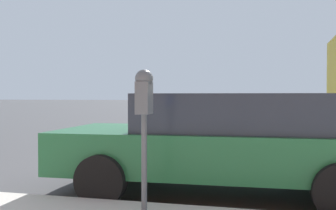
% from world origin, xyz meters
% --- Properties ---
extents(ground_plane, '(220.00, 220.00, 0.00)m').
position_xyz_m(ground_plane, '(0.00, 0.00, 0.00)').
color(ground_plane, '#424244').
extents(parking_meter, '(0.21, 0.19, 1.51)m').
position_xyz_m(parking_meter, '(-2.63, 0.86, 1.28)').
color(parking_meter, '#4C5156').
rests_on(parking_meter, sidewalk).
extents(car_green, '(2.22, 4.55, 1.39)m').
position_xyz_m(car_green, '(-1.08, 0.19, 0.74)').
color(car_green, '#1E5B33').
rests_on(car_green, ground_plane).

